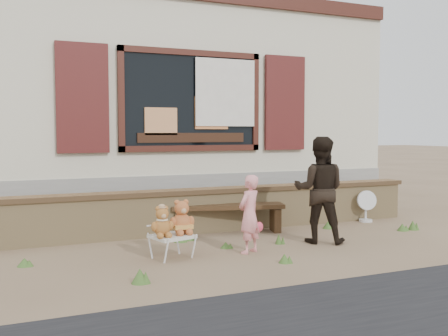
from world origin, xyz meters
name	(u,v)px	position (x,y,z in m)	size (l,w,h in m)	color
ground	(242,243)	(0.00, 0.00, 0.00)	(80.00, 80.00, 0.00)	brown
shopfront	(151,110)	(0.00, 4.49, 2.00)	(8.04, 5.13, 4.00)	#BDB599
brick_wall	(214,209)	(0.00, 1.00, 0.34)	(7.10, 0.36, 0.67)	tan
bench	(228,212)	(0.13, 0.76, 0.32)	(1.74, 0.78, 0.44)	#301F11
folding_chair	(172,237)	(-1.13, -0.42, 0.26)	(0.55, 0.52, 0.29)	beige
teddy_bear_left	(162,221)	(-1.27, -0.46, 0.47)	(0.27, 0.24, 0.37)	brown
teddy_bear_right	(182,216)	(-1.00, -0.38, 0.50)	(0.31, 0.27, 0.43)	#955029
child	(249,214)	(-0.15, -0.54, 0.50)	(0.36, 0.24, 0.99)	pink
adult	(320,190)	(1.01, -0.36, 0.73)	(0.71, 0.55, 1.47)	black
fan_right	(366,206)	(2.69, 0.72, 0.27)	(0.35, 0.23, 0.54)	silver
grass_tufts	(258,241)	(0.13, -0.22, 0.06)	(5.82, 1.95, 0.15)	#3D5E25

